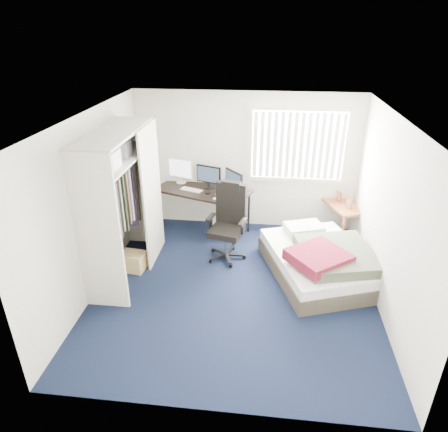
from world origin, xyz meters
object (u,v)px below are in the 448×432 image
office_chair (228,229)px  bed (321,260)px  nightstand (342,208)px  desk (203,188)px

office_chair → bed: office_chair is taller
office_chair → nightstand: office_chair is taller
desk → bed: 2.45m
desk → bed: desk is taller
nightstand → bed: (-0.47, -1.37, -0.28)m
desk → bed: size_ratio=0.84×
nightstand → bed: bearing=-109.1°
nightstand → bed: 1.48m
office_chair → bed: size_ratio=0.59×
office_chair → nightstand: size_ratio=1.28×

